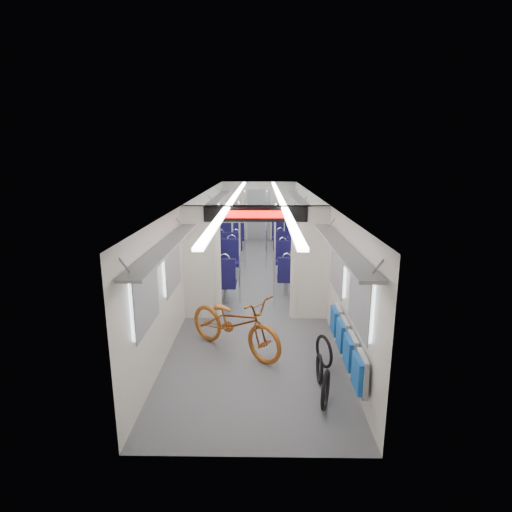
# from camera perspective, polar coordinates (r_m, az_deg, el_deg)

# --- Properties ---
(carriage) EXTENTS (12.00, 12.02, 2.31)m
(carriage) POSITION_cam_1_polar(r_m,az_deg,el_deg) (9.62, 0.12, 3.68)
(carriage) COLOR #515456
(carriage) RESTS_ON ground
(bicycle) EXTENTS (1.96, 1.75, 1.03)m
(bicycle) POSITION_cam_1_polar(r_m,az_deg,el_deg) (6.78, -3.08, -9.50)
(bicycle) COLOR #994D16
(bicycle) RESTS_ON ground
(flip_bench) EXTENTS (0.12, 2.09, 0.49)m
(flip_bench) POSITION_cam_1_polar(r_m,az_deg,el_deg) (6.07, 12.78, -12.09)
(flip_bench) COLOR gray
(flip_bench) RESTS_ON carriage
(bike_hoop_a) EXTENTS (0.21, 0.52, 0.53)m
(bike_hoop_a) POSITION_cam_1_polar(r_m,az_deg,el_deg) (5.56, 9.89, -18.54)
(bike_hoop_a) COLOR black
(bike_hoop_a) RESTS_ON ground
(bike_hoop_b) EXTENTS (0.05, 0.44, 0.44)m
(bike_hoop_b) POSITION_cam_1_polar(r_m,az_deg,el_deg) (6.11, 9.05, -15.82)
(bike_hoop_b) COLOR black
(bike_hoop_b) RESTS_ON ground
(bike_hoop_c) EXTENTS (0.21, 0.51, 0.52)m
(bike_hoop_c) POSITION_cam_1_polar(r_m,az_deg,el_deg) (6.50, 9.68, -13.49)
(bike_hoop_c) COLOR black
(bike_hoop_c) RESTS_ON ground
(seat_bay_near_left) EXTENTS (0.96, 2.29, 1.17)m
(seat_bay_near_left) POSITION_cam_1_polar(r_m,az_deg,el_deg) (9.98, -5.25, -1.48)
(seat_bay_near_left) COLOR #100D39
(seat_bay_near_left) RESTS_ON ground
(seat_bay_near_right) EXTENTS (0.89, 1.96, 1.07)m
(seat_bay_near_right) POSITION_cam_1_polar(r_m,az_deg,el_deg) (10.28, 5.37, -1.28)
(seat_bay_near_right) COLOR #100D39
(seat_bay_near_right) RESTS_ON ground
(seat_bay_far_left) EXTENTS (0.88, 1.93, 1.05)m
(seat_bay_far_left) POSITION_cam_1_polar(r_m,az_deg,el_deg) (13.44, -3.68, 2.34)
(seat_bay_far_left) COLOR #100D39
(seat_bay_far_left) RESTS_ON ground
(seat_bay_far_right) EXTENTS (0.90, 2.02, 1.08)m
(seat_bay_far_right) POSITION_cam_1_polar(r_m,az_deg,el_deg) (13.55, 4.28, 2.48)
(seat_bay_far_right) COLOR #100D39
(seat_bay_far_right) RESTS_ON ground
(stanchion_near_left) EXTENTS (0.04, 0.04, 2.30)m
(stanchion_near_left) POSITION_cam_1_polar(r_m,az_deg,el_deg) (8.77, -2.33, 0.31)
(stanchion_near_left) COLOR silver
(stanchion_near_left) RESTS_ON ground
(stanchion_near_right) EXTENTS (0.04, 0.04, 2.30)m
(stanchion_near_right) POSITION_cam_1_polar(r_m,az_deg,el_deg) (8.43, 2.68, -0.23)
(stanchion_near_right) COLOR silver
(stanchion_near_right) RESTS_ON ground
(stanchion_far_left) EXTENTS (0.05, 0.05, 2.30)m
(stanchion_far_left) POSITION_cam_1_polar(r_m,az_deg,el_deg) (11.61, -1.58, 3.68)
(stanchion_far_left) COLOR silver
(stanchion_far_left) RESTS_ON ground
(stanchion_far_right) EXTENTS (0.04, 0.04, 2.30)m
(stanchion_far_right) POSITION_cam_1_polar(r_m,az_deg,el_deg) (11.64, 1.48, 3.70)
(stanchion_far_right) COLOR silver
(stanchion_far_right) RESTS_ON ground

